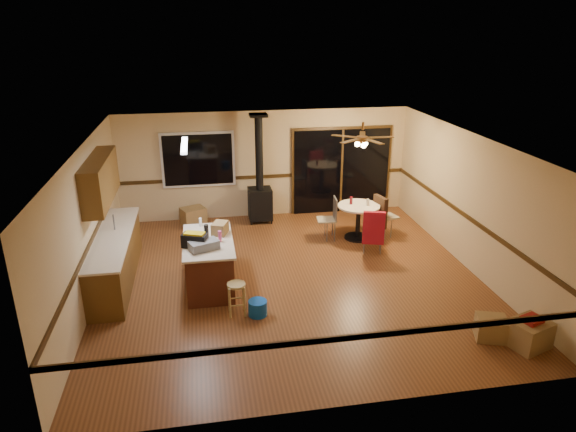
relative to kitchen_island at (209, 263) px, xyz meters
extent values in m
plane|color=brown|center=(1.50, 0.00, -0.45)|extent=(7.00, 7.00, 0.00)
plane|color=silver|center=(1.50, 0.00, 2.15)|extent=(7.00, 7.00, 0.00)
plane|color=tan|center=(1.50, 3.50, 0.85)|extent=(7.00, 0.00, 7.00)
plane|color=tan|center=(1.50, -3.50, 0.85)|extent=(7.00, 0.00, 7.00)
plane|color=tan|center=(-2.00, 0.00, 0.85)|extent=(0.00, 7.00, 7.00)
plane|color=tan|center=(5.00, 0.00, 0.85)|extent=(0.00, 7.00, 7.00)
cube|color=black|center=(-0.10, 3.45, 1.05)|extent=(1.72, 0.10, 1.32)
cube|color=black|center=(3.40, 3.45, 0.60)|extent=(2.52, 0.10, 2.10)
cube|color=brown|center=(-1.70, 0.50, -0.02)|extent=(0.60, 3.00, 0.86)
cube|color=beige|center=(-1.70, 0.50, 0.43)|extent=(0.64, 3.04, 0.04)
cube|color=brown|center=(-1.83, 0.70, 1.45)|extent=(0.35, 2.00, 0.80)
cube|color=#4F2113|center=(0.00, 0.00, -0.02)|extent=(0.80, 1.60, 0.86)
cube|color=beige|center=(0.00, 0.00, 0.43)|extent=(0.88, 1.68, 0.04)
cube|color=black|center=(1.30, 3.05, 0.00)|extent=(0.55, 0.50, 0.75)
cylinder|color=black|center=(1.30, 3.05, 1.26)|extent=(0.18, 0.18, 1.77)
cylinder|color=brown|center=(3.31, 1.66, 1.80)|extent=(0.24, 0.24, 0.10)
cylinder|color=brown|center=(3.31, 1.66, 2.07)|extent=(0.05, 0.05, 0.16)
sphere|color=#FFD88C|center=(3.31, 1.66, 1.68)|extent=(0.16, 0.16, 0.16)
cube|color=white|center=(-0.30, 0.30, 2.11)|extent=(0.10, 1.20, 0.04)
cube|color=slate|center=(-0.07, -0.39, 0.52)|extent=(0.55, 0.43, 0.15)
cube|color=black|center=(-0.22, -0.25, 0.56)|extent=(0.48, 0.36, 0.23)
cube|color=gold|center=(-0.22, -0.25, 0.70)|extent=(0.38, 0.29, 0.03)
cube|color=olive|center=(0.23, 0.26, 0.56)|extent=(0.34, 0.39, 0.22)
cylinder|color=black|center=(-0.02, 0.04, 0.59)|extent=(0.09, 0.09, 0.28)
cylinder|color=#D84C8C|center=(0.21, -0.09, 0.55)|extent=(0.07, 0.07, 0.20)
cylinder|color=white|center=(-0.12, 0.69, 0.53)|extent=(0.07, 0.07, 0.17)
cylinder|color=tan|center=(0.41, -1.07, -0.18)|extent=(0.36, 0.36, 0.55)
cylinder|color=blue|center=(0.74, -1.17, -0.32)|extent=(0.40, 0.40, 0.26)
cylinder|color=black|center=(3.31, 1.66, -0.43)|extent=(0.57, 0.57, 0.04)
cylinder|color=black|center=(3.31, 1.66, -0.06)|extent=(0.10, 0.10, 0.70)
cylinder|color=beige|center=(3.31, 1.66, 0.31)|extent=(0.92, 0.92, 0.04)
cylinder|color=#590C14|center=(3.16, 1.76, 0.41)|extent=(0.07, 0.07, 0.17)
cylinder|color=beige|center=(3.49, 1.61, 0.40)|extent=(0.08, 0.08, 0.15)
cube|color=tan|center=(2.61, 1.76, 0.00)|extent=(0.44, 0.44, 0.03)
cube|color=slate|center=(2.80, 1.73, 0.25)|extent=(0.07, 0.40, 0.50)
cube|color=tan|center=(3.41, 0.96, 0.00)|extent=(0.49, 0.49, 0.03)
cube|color=slate|center=(3.36, 0.77, 0.25)|extent=(0.39, 0.14, 0.50)
cube|color=maroon|center=(3.35, 0.75, 0.15)|extent=(0.45, 0.22, 0.70)
cube|color=tan|center=(4.01, 1.71, 0.00)|extent=(0.49, 0.49, 0.03)
cube|color=slate|center=(3.83, 1.66, 0.25)|extent=(0.13, 0.40, 0.50)
cube|color=black|center=(3.81, 1.65, 0.15)|extent=(0.20, 0.45, 0.70)
cube|color=olive|center=(-0.29, 3.10, -0.24)|extent=(0.65, 0.60, 0.42)
cube|color=olive|center=(4.60, -2.73, -0.24)|extent=(0.67, 0.62, 0.42)
cube|color=olive|center=(4.16, -2.44, -0.28)|extent=(0.53, 0.49, 0.35)
cube|color=maroon|center=(4.60, -2.73, 0.00)|extent=(0.34, 0.31, 0.07)
camera|label=1|loc=(-0.03, -8.49, 4.07)|focal=32.00mm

